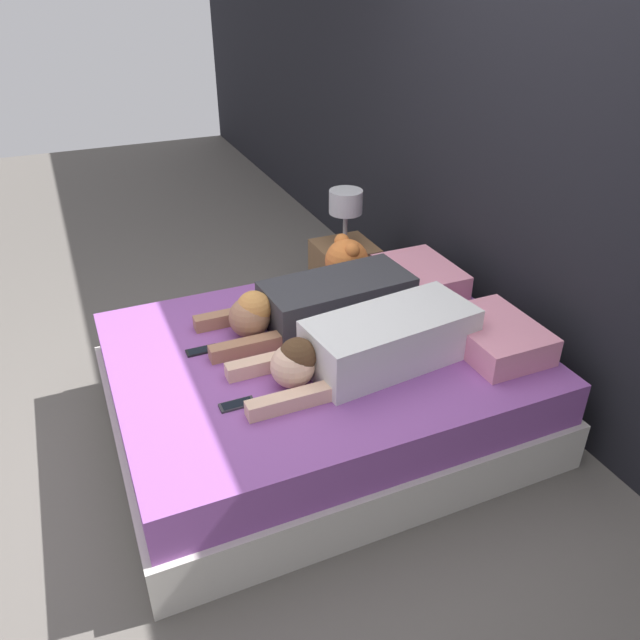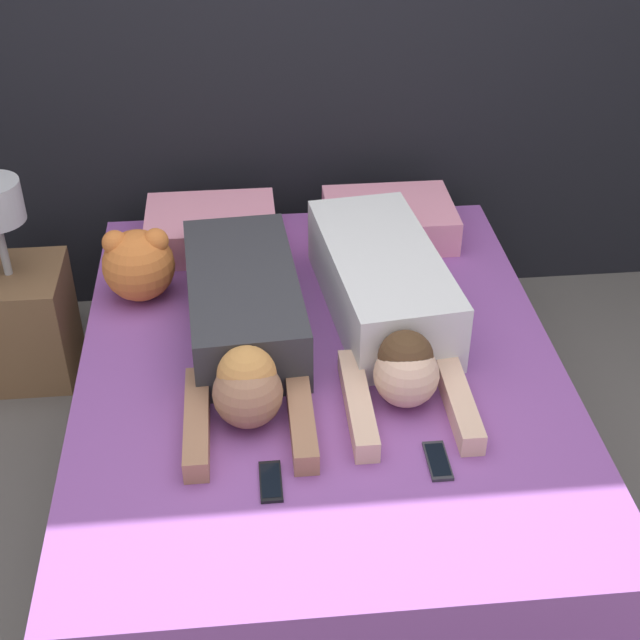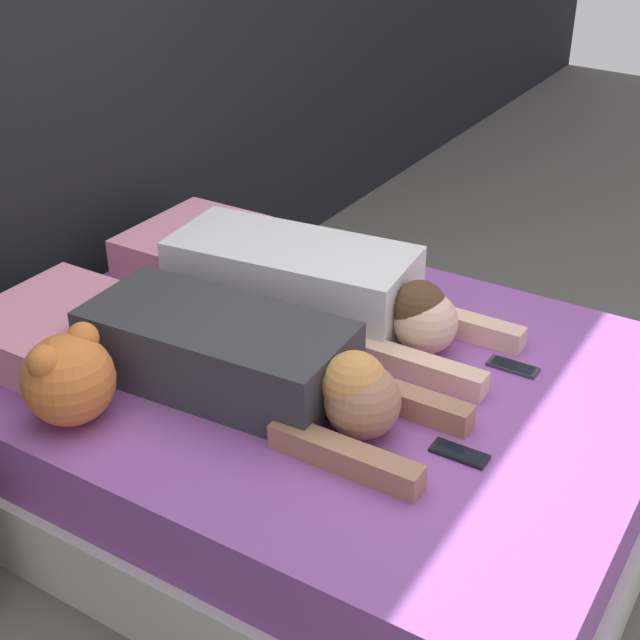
{
  "view_description": "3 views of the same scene",
  "coord_description": "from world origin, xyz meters",
  "px_view_note": "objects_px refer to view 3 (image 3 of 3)",
  "views": [
    {
      "loc": [
        2.33,
        -1.01,
        2.13
      ],
      "look_at": [
        0.0,
        0.0,
        0.62
      ],
      "focal_mm": 35.0,
      "sensor_mm": 36.0,
      "label": 1
    },
    {
      "loc": [
        -0.22,
        -2.26,
        2.22
      ],
      "look_at": [
        0.0,
        0.0,
        0.62
      ],
      "focal_mm": 50.0,
      "sensor_mm": 36.0,
      "label": 2
    },
    {
      "loc": [
        -1.93,
        -1.19,
        1.91
      ],
      "look_at": [
        0.0,
        0.0,
        0.62
      ],
      "focal_mm": 50.0,
      "sensor_mm": 36.0,
      "label": 3
    }
  ],
  "objects_px": {
    "pillow_head_left": "(51,326)",
    "person_right": "(317,287)",
    "person_left": "(250,362)",
    "cell_phone_right": "(513,367)",
    "bed": "(320,428)",
    "plush_toy": "(68,377)",
    "cell_phone_left": "(459,453)",
    "pillow_head_right": "(193,246)"
  },
  "relations": [
    {
      "from": "pillow_head_left",
      "to": "cell_phone_left",
      "type": "relative_size",
      "value": 3.27
    },
    {
      "from": "bed",
      "to": "person_left",
      "type": "height_order",
      "value": "person_left"
    },
    {
      "from": "person_right",
      "to": "pillow_head_right",
      "type": "bearing_deg",
      "value": 79.64
    },
    {
      "from": "bed",
      "to": "person_right",
      "type": "distance_m",
      "value": 0.45
    },
    {
      "from": "pillow_head_right",
      "to": "cell_phone_right",
      "type": "height_order",
      "value": "pillow_head_right"
    },
    {
      "from": "pillow_head_left",
      "to": "person_right",
      "type": "height_order",
      "value": "person_right"
    },
    {
      "from": "pillow_head_left",
      "to": "person_right",
      "type": "xyz_separation_m",
      "value": [
        0.58,
        -0.61,
        0.05
      ]
    },
    {
      "from": "pillow_head_left",
      "to": "pillow_head_right",
      "type": "relative_size",
      "value": 1.0
    },
    {
      "from": "cell_phone_left",
      "to": "plush_toy",
      "type": "bearing_deg",
      "value": 112.88
    },
    {
      "from": "cell_phone_right",
      "to": "plush_toy",
      "type": "height_order",
      "value": "plush_toy"
    },
    {
      "from": "bed",
      "to": "pillow_head_right",
      "type": "height_order",
      "value": "pillow_head_right"
    },
    {
      "from": "pillow_head_right",
      "to": "cell_phone_left",
      "type": "bearing_deg",
      "value": -112.24
    },
    {
      "from": "plush_toy",
      "to": "person_right",
      "type": "bearing_deg",
      "value": -17.95
    },
    {
      "from": "pillow_head_left",
      "to": "person_left",
      "type": "bearing_deg",
      "value": -80.81
    },
    {
      "from": "person_right",
      "to": "cell_phone_right",
      "type": "xyz_separation_m",
      "value": [
        0.05,
        -0.66,
        -0.11
      ]
    },
    {
      "from": "person_left",
      "to": "pillow_head_right",
      "type": "bearing_deg",
      "value": 49.36
    },
    {
      "from": "pillow_head_right",
      "to": "cell_phone_right",
      "type": "distance_m",
      "value": 1.27
    },
    {
      "from": "person_left",
      "to": "plush_toy",
      "type": "relative_size",
      "value": 4.23
    },
    {
      "from": "pillow_head_left",
      "to": "person_left",
      "type": "distance_m",
      "value": 0.69
    },
    {
      "from": "bed",
      "to": "pillow_head_left",
      "type": "height_order",
      "value": "pillow_head_left"
    },
    {
      "from": "person_right",
      "to": "plush_toy",
      "type": "xyz_separation_m",
      "value": [
        -0.83,
        0.27,
        0.02
      ]
    },
    {
      "from": "pillow_head_left",
      "to": "person_right",
      "type": "distance_m",
      "value": 0.84
    },
    {
      "from": "person_left",
      "to": "person_right",
      "type": "xyz_separation_m",
      "value": [
        0.47,
        0.07,
        0.01
      ]
    },
    {
      "from": "person_left",
      "to": "cell_phone_right",
      "type": "bearing_deg",
      "value": -48.76
    },
    {
      "from": "pillow_head_left",
      "to": "cell_phone_left",
      "type": "distance_m",
      "value": 1.31
    },
    {
      "from": "cell_phone_right",
      "to": "bed",
      "type": "bearing_deg",
      "value": 119.08
    },
    {
      "from": "person_left",
      "to": "plush_toy",
      "type": "distance_m",
      "value": 0.49
    },
    {
      "from": "bed",
      "to": "person_right",
      "type": "height_order",
      "value": "person_right"
    },
    {
      "from": "pillow_head_right",
      "to": "person_left",
      "type": "distance_m",
      "value": 0.89
    },
    {
      "from": "pillow_head_left",
      "to": "plush_toy",
      "type": "relative_size",
      "value": 1.86
    },
    {
      "from": "person_left",
      "to": "plush_toy",
      "type": "xyz_separation_m",
      "value": [
        -0.36,
        0.34,
        0.03
      ]
    },
    {
      "from": "bed",
      "to": "plush_toy",
      "type": "relative_size",
      "value": 7.64
    },
    {
      "from": "bed",
      "to": "cell_phone_left",
      "type": "distance_m",
      "value": 0.62
    },
    {
      "from": "person_right",
      "to": "cell_phone_left",
      "type": "bearing_deg",
      "value": -121.26
    },
    {
      "from": "person_left",
      "to": "plush_toy",
      "type": "height_order",
      "value": "plush_toy"
    },
    {
      "from": "pillow_head_right",
      "to": "pillow_head_left",
      "type": "bearing_deg",
      "value": 180.0
    },
    {
      "from": "person_left",
      "to": "bed",
      "type": "bearing_deg",
      "value": -19.81
    },
    {
      "from": "person_left",
      "to": "cell_phone_left",
      "type": "relative_size",
      "value": 7.41
    },
    {
      "from": "pillow_head_left",
      "to": "plush_toy",
      "type": "xyz_separation_m",
      "value": [
        -0.25,
        -0.34,
        0.06
      ]
    },
    {
      "from": "pillow_head_right",
      "to": "plush_toy",
      "type": "relative_size",
      "value": 1.86
    },
    {
      "from": "person_left",
      "to": "person_right",
      "type": "relative_size",
      "value": 0.96
    },
    {
      "from": "cell_phone_right",
      "to": "person_left",
      "type": "bearing_deg",
      "value": 131.24
    }
  ]
}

